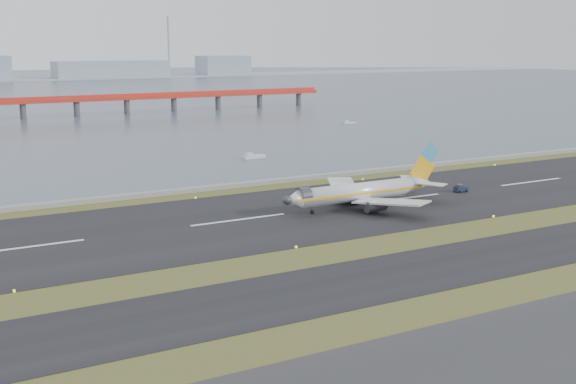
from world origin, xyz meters
TOP-DOWN VIEW (x-y plane):
  - ground at (0.00, 0.00)m, footprint 1000.00×1000.00m
  - taxiway_strip at (0.00, -12.00)m, footprint 1000.00×18.00m
  - runway_strip at (0.00, 30.00)m, footprint 1000.00×45.00m
  - seawall at (0.00, 60.00)m, footprint 1000.00×2.50m
  - red_pier at (20.00, 250.00)m, footprint 260.00×5.00m
  - airliner at (27.47, 27.23)m, footprint 38.52×32.89m
  - pushback_tug at (56.19, 29.29)m, footprint 3.01×1.84m
  - workboat_near at (36.32, 97.12)m, footprint 7.61×3.16m
  - workboat_far at (113.49, 160.93)m, footprint 6.26×2.54m

SIDE VIEW (x-z plane):
  - ground at x=0.00m, z-range 0.00..0.00m
  - taxiway_strip at x=0.00m, z-range 0.00..0.10m
  - runway_strip at x=0.00m, z-range 0.00..0.10m
  - workboat_far at x=113.49m, z-range -0.27..1.21m
  - seawall at x=0.00m, z-range 0.00..1.00m
  - workboat_near at x=36.32m, z-range -0.33..1.47m
  - pushback_tug at x=56.19m, z-range -0.03..1.87m
  - airliner at x=27.47m, z-range -2.94..9.86m
  - red_pier at x=20.00m, z-range 2.18..12.38m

